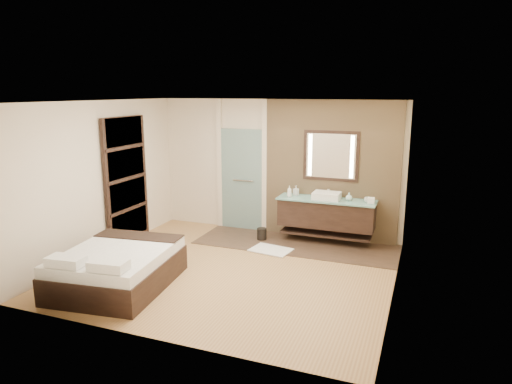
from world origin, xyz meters
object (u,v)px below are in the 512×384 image
at_px(mirror_unit, 331,156).
at_px(waste_bin, 262,234).
at_px(vanity, 326,213).
at_px(bed, 118,268).

xyz_separation_m(mirror_unit, waste_bin, (-1.20, -0.52, -1.53)).
xyz_separation_m(vanity, bed, (-2.46, -3.08, -0.29)).
bearing_deg(mirror_unit, waste_bin, -156.50).
xyz_separation_m(mirror_unit, bed, (-2.46, -3.31, -1.36)).
distance_m(mirror_unit, waste_bin, 2.02).
bearing_deg(waste_bin, mirror_unit, 23.50).
distance_m(vanity, waste_bin, 1.32).
bearing_deg(bed, mirror_unit, 46.57).
height_order(mirror_unit, bed, mirror_unit).
relative_size(bed, waste_bin, 8.43).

